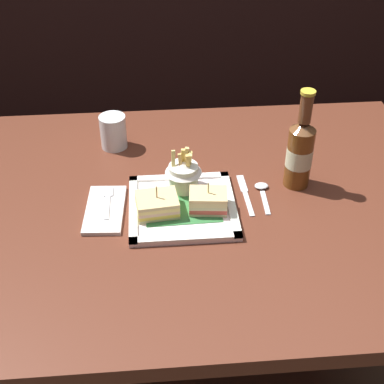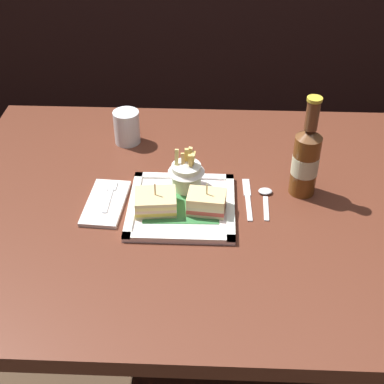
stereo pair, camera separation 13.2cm
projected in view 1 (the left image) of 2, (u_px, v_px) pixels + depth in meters
dining_table at (201, 231)px, 1.41m from camera, size 1.27×0.95×0.78m
square_plate at (182, 207)px, 1.32m from camera, size 0.26×0.26×0.02m
sandwich_half_left at (157, 205)px, 1.29m from camera, size 0.10×0.09×0.07m
sandwich_half_right at (208, 201)px, 1.30m from camera, size 0.10×0.07×0.08m
fries_cup at (183, 172)px, 1.35m from camera, size 0.09×0.09×0.11m
beer_bottle at (300, 151)px, 1.35m from camera, size 0.07×0.07×0.26m
water_glass at (114, 134)px, 1.53m from camera, size 0.07×0.07×0.10m
folded_napkin at (105, 210)px, 1.32m from camera, size 0.10×0.19×0.01m
fork at (108, 201)px, 1.34m from camera, size 0.02×0.13×0.00m
knife at (245, 193)px, 1.38m from camera, size 0.02×0.17×0.00m
spoon at (262, 190)px, 1.38m from camera, size 0.03×0.12×0.01m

